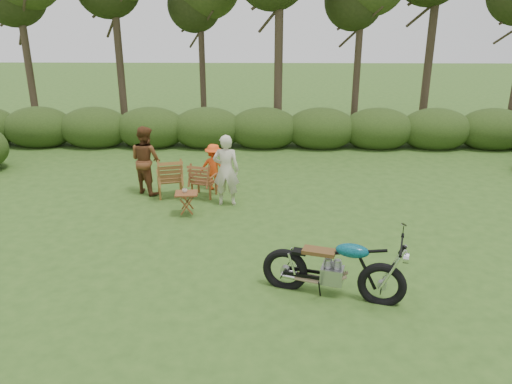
{
  "coord_description": "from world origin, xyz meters",
  "views": [
    {
      "loc": [
        0.06,
        -8.26,
        4.5
      ],
      "look_at": [
        -0.14,
        1.7,
        0.9
      ],
      "focal_mm": 35.0,
      "sensor_mm": 36.0,
      "label": 1
    }
  ],
  "objects_px": {
    "motorcycle": "(331,294)",
    "lawn_chair_right": "(205,196)",
    "child": "(214,189)",
    "adult_a": "(227,204)",
    "side_table": "(187,204)",
    "cup": "(185,191)",
    "lawn_chair_left": "(171,196)",
    "adult_b": "(148,192)"
  },
  "relations": [
    {
      "from": "motorcycle",
      "to": "child",
      "type": "distance_m",
      "value": 5.83
    },
    {
      "from": "lawn_chair_left",
      "to": "child",
      "type": "height_order",
      "value": "child"
    },
    {
      "from": "side_table",
      "to": "adult_b",
      "type": "xyz_separation_m",
      "value": [
        -1.27,
        1.54,
        -0.28
      ]
    },
    {
      "from": "motorcycle",
      "to": "lawn_chair_left",
      "type": "xyz_separation_m",
      "value": [
        -3.58,
        4.73,
        0.0
      ]
    },
    {
      "from": "motorcycle",
      "to": "lawn_chair_right",
      "type": "xyz_separation_m",
      "value": [
        -2.71,
        4.74,
        0.0
      ]
    },
    {
      "from": "motorcycle",
      "to": "child",
      "type": "height_order",
      "value": "motorcycle"
    },
    {
      "from": "adult_a",
      "to": "side_table",
      "type": "bearing_deg",
      "value": 43.25
    },
    {
      "from": "cup",
      "to": "lawn_chair_right",
      "type": "bearing_deg",
      "value": 76.84
    },
    {
      "from": "motorcycle",
      "to": "adult_a",
      "type": "height_order",
      "value": "adult_a"
    },
    {
      "from": "cup",
      "to": "child",
      "type": "relative_size",
      "value": 0.09
    },
    {
      "from": "motorcycle",
      "to": "lawn_chair_left",
      "type": "bearing_deg",
      "value": 144.02
    },
    {
      "from": "cup",
      "to": "child",
      "type": "height_order",
      "value": "cup"
    },
    {
      "from": "motorcycle",
      "to": "side_table",
      "type": "relative_size",
      "value": 4.11
    },
    {
      "from": "side_table",
      "to": "adult_a",
      "type": "bearing_deg",
      "value": 39.57
    },
    {
      "from": "motorcycle",
      "to": "child",
      "type": "xyz_separation_m",
      "value": [
        -2.5,
        5.27,
        0.0
      ]
    },
    {
      "from": "cup",
      "to": "adult_b",
      "type": "xyz_separation_m",
      "value": [
        -1.23,
        1.52,
        -0.6
      ]
    },
    {
      "from": "side_table",
      "to": "lawn_chair_right",
      "type": "bearing_deg",
      "value": 78.65
    },
    {
      "from": "lawn_chair_left",
      "to": "side_table",
      "type": "bearing_deg",
      "value": 101.04
    },
    {
      "from": "lawn_chair_right",
      "to": "side_table",
      "type": "bearing_deg",
      "value": 94.34
    },
    {
      "from": "adult_b",
      "to": "child",
      "type": "relative_size",
      "value": 1.42
    },
    {
      "from": "lawn_chair_right",
      "to": "cup",
      "type": "height_order",
      "value": "cup"
    },
    {
      "from": "lawn_chair_left",
      "to": "side_table",
      "type": "relative_size",
      "value": 1.87
    },
    {
      "from": "lawn_chair_left",
      "to": "side_table",
      "type": "height_order",
      "value": "side_table"
    },
    {
      "from": "side_table",
      "to": "adult_b",
      "type": "relative_size",
      "value": 0.31
    },
    {
      "from": "side_table",
      "to": "adult_a",
      "type": "distance_m",
      "value": 1.17
    },
    {
      "from": "motorcycle",
      "to": "adult_a",
      "type": "bearing_deg",
      "value": 133.33
    },
    {
      "from": "lawn_chair_left",
      "to": "motorcycle",
      "type": "bearing_deg",
      "value": 112.08
    },
    {
      "from": "motorcycle",
      "to": "child",
      "type": "bearing_deg",
      "value": 132.26
    },
    {
      "from": "motorcycle",
      "to": "cup",
      "type": "xyz_separation_m",
      "value": [
        -3.0,
        3.48,
        0.6
      ]
    },
    {
      "from": "side_table",
      "to": "child",
      "type": "xyz_separation_m",
      "value": [
        0.46,
        1.81,
        -0.28
      ]
    },
    {
      "from": "adult_a",
      "to": "adult_b",
      "type": "bearing_deg",
      "value": -17.08
    },
    {
      "from": "lawn_chair_left",
      "to": "child",
      "type": "bearing_deg",
      "value": -168.74
    },
    {
      "from": "cup",
      "to": "adult_a",
      "type": "xyz_separation_m",
      "value": [
        0.92,
        0.7,
        -0.6
      ]
    },
    {
      "from": "lawn_chair_right",
      "to": "adult_b",
      "type": "distance_m",
      "value": 1.55
    },
    {
      "from": "motorcycle",
      "to": "adult_b",
      "type": "bearing_deg",
      "value": 147.11
    },
    {
      "from": "child",
      "to": "adult_a",
      "type": "bearing_deg",
      "value": 123.85
    },
    {
      "from": "child",
      "to": "side_table",
      "type": "bearing_deg",
      "value": 88.43
    },
    {
      "from": "adult_b",
      "to": "motorcycle",
      "type": "bearing_deg",
      "value": 166.87
    },
    {
      "from": "lawn_chair_left",
      "to": "adult_a",
      "type": "bearing_deg",
      "value": 145.02
    },
    {
      "from": "lawn_chair_right",
      "to": "adult_b",
      "type": "height_order",
      "value": "adult_b"
    },
    {
      "from": "lawn_chair_left",
      "to": "child",
      "type": "distance_m",
      "value": 1.21
    },
    {
      "from": "adult_b",
      "to": "side_table",
      "type": "bearing_deg",
      "value": 166.15
    }
  ]
}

